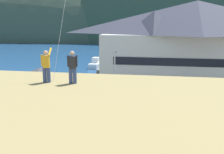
# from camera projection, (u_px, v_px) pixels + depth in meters

# --- Properties ---
(ground_plane) EXTENTS (600.00, 600.00, 0.00)m
(ground_plane) POSITION_uv_depth(u_px,v_px,m) (102.00, 141.00, 23.37)
(ground_plane) COLOR #66604C
(parking_lot_pad) EXTENTS (40.00, 20.00, 0.10)m
(parking_lot_pad) POSITION_uv_depth(u_px,v_px,m) (112.00, 120.00, 28.19)
(parking_lot_pad) COLOR slate
(parking_lot_pad) RESTS_ON ground
(bay_water) EXTENTS (360.00, 84.00, 0.03)m
(bay_water) POSITION_uv_depth(u_px,v_px,m) (145.00, 55.00, 81.26)
(bay_water) COLOR navy
(bay_water) RESTS_ON ground
(far_hill_west_ridge) EXTENTS (133.61, 56.65, 65.52)m
(far_hill_west_ridge) POSITION_uv_depth(u_px,v_px,m) (44.00, 39.00, 145.46)
(far_hill_west_ridge) COLOR #3D4C38
(far_hill_west_ridge) RESTS_ON ground
(far_hill_east_peak) EXTENTS (133.60, 44.75, 75.31)m
(far_hill_east_peak) POSITION_uv_depth(u_px,v_px,m) (171.00, 42.00, 128.76)
(far_hill_east_peak) COLOR #334733
(far_hill_east_peak) RESTS_ON ground
(harbor_lodge) EXTENTS (28.98, 12.05, 12.74)m
(harbor_lodge) POSITION_uv_depth(u_px,v_px,m) (196.00, 41.00, 41.94)
(harbor_lodge) COLOR beige
(harbor_lodge) RESTS_ON ground
(storage_shed_near_lot) EXTENTS (6.24, 5.70, 4.99)m
(storage_shed_near_lot) POSITION_uv_depth(u_px,v_px,m) (42.00, 89.00, 30.42)
(storage_shed_near_lot) COLOR #338475
(storage_shed_near_lot) RESTS_ON ground
(wharf_dock) EXTENTS (3.20, 14.46, 0.70)m
(wharf_dock) POSITION_uv_depth(u_px,v_px,m) (112.00, 66.00, 59.07)
(wharf_dock) COLOR #70604C
(wharf_dock) RESTS_ON ground
(moored_boat_wharfside) EXTENTS (2.37, 6.08, 2.16)m
(moored_boat_wharfside) POSITION_uv_depth(u_px,v_px,m) (96.00, 64.00, 59.58)
(moored_boat_wharfside) COLOR silver
(moored_boat_wharfside) RESTS_ON ground
(parked_car_mid_row_center) EXTENTS (4.32, 2.29, 1.82)m
(parked_car_mid_row_center) POSITION_uv_depth(u_px,v_px,m) (108.00, 127.00, 23.66)
(parked_car_mid_row_center) COLOR #9EA3A8
(parked_car_mid_row_center) RESTS_ON parking_lot_pad
(parked_car_back_row_left) EXTENTS (4.33, 2.33, 1.82)m
(parked_car_back_row_left) POSITION_uv_depth(u_px,v_px,m) (174.00, 110.00, 28.04)
(parked_car_back_row_left) COLOR silver
(parked_car_back_row_left) RESTS_ON parking_lot_pad
(parked_car_front_row_end) EXTENTS (4.28, 2.21, 1.82)m
(parked_car_front_row_end) POSITION_uv_depth(u_px,v_px,m) (10.00, 121.00, 25.00)
(parked_car_front_row_end) COLOR red
(parked_car_front_row_end) RESTS_ON parking_lot_pad
(parked_car_front_row_red) EXTENTS (4.27, 2.20, 1.82)m
(parked_car_front_row_red) POSITION_uv_depth(u_px,v_px,m) (209.00, 129.00, 23.30)
(parked_car_front_row_red) COLOR silver
(parked_car_front_row_red) RESTS_ON parking_lot_pad
(parked_car_mid_row_near) EXTENTS (4.24, 2.14, 1.82)m
(parked_car_mid_row_near) POSITION_uv_depth(u_px,v_px,m) (101.00, 103.00, 30.47)
(parked_car_mid_row_near) COLOR slate
(parked_car_mid_row_near) RESTS_ON parking_lot_pad
(parking_light_pole) EXTENTS (0.24, 0.78, 6.29)m
(parking_light_pole) POSITION_uv_depth(u_px,v_px,m) (115.00, 73.00, 32.91)
(parking_light_pole) COLOR #ADADB2
(parking_light_pole) RESTS_ON parking_lot_pad
(person_kite_flyer) EXTENTS (0.52, 0.68, 1.86)m
(person_kite_flyer) POSITION_uv_depth(u_px,v_px,m) (46.00, 65.00, 15.04)
(person_kite_flyer) COLOR #384770
(person_kite_flyer) RESTS_ON grassy_hill_foreground
(person_companion) EXTENTS (0.55, 0.40, 1.74)m
(person_companion) POSITION_uv_depth(u_px,v_px,m) (72.00, 66.00, 14.77)
(person_companion) COLOR #384770
(person_companion) RESTS_ON grassy_hill_foreground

